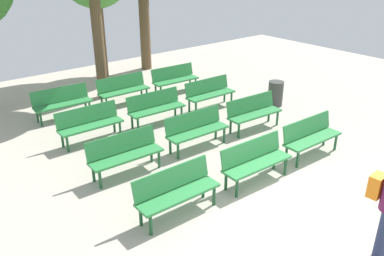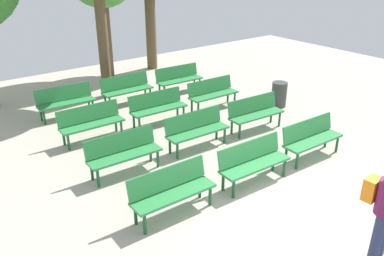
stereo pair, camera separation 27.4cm
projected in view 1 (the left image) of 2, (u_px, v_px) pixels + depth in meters
name	position (u px, v px, depth m)	size (l,w,h in m)	color
ground_plane	(313.00, 217.00, 7.15)	(24.00, 24.00, 0.00)	#B2A899
bench_r0_c0	(176.00, 189.00, 7.07)	(1.61, 0.51, 0.87)	#2D8442
bench_r0_c1	(255.00, 159.00, 8.08)	(1.62, 0.54, 0.87)	#2D8442
bench_r0_c2	(311.00, 135.00, 9.14)	(1.61, 0.53, 0.87)	#2D8442
bench_r1_c0	(125.00, 152.00, 8.37)	(1.61, 0.53, 0.87)	#2D8442
bench_r1_c1	(196.00, 128.00, 9.49)	(1.61, 0.53, 0.87)	#2D8442
bench_r1_c2	(253.00, 111.00, 10.51)	(1.63, 0.58, 0.87)	#2D8442
bench_r2_c0	(89.00, 122.00, 9.82)	(1.61, 0.51, 0.87)	#2D8442
bench_r2_c1	(156.00, 106.00, 10.82)	(1.62, 0.55, 0.87)	#2D8442
bench_r2_c2	(209.00, 92.00, 11.92)	(1.61, 0.52, 0.87)	#2D8442
bench_r3_c0	(62.00, 101.00, 11.18)	(1.62, 0.56, 0.87)	#2D8442
bench_r3_c1	(123.00, 88.00, 12.22)	(1.61, 0.51, 0.87)	#2D8442
bench_r3_c2	(175.00, 78.00, 13.22)	(1.62, 0.56, 0.87)	#2D8442
trash_bin	(275.00, 93.00, 12.15)	(0.46, 0.46, 0.76)	#383D38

